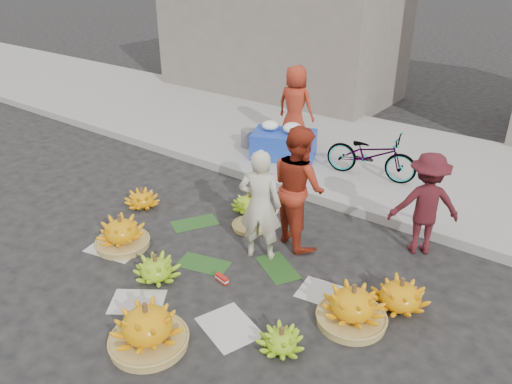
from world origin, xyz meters
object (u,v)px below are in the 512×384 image
Objects in this scene: vendor_cream at (260,205)px; flower_table at (284,143)px; banana_bunch_0 at (121,233)px; banana_bunch_4 at (353,306)px; bicycle at (371,155)px.

flower_table is (-1.47, 2.74, -0.35)m from vendor_cream.
banana_bunch_0 is 0.55× the size of vendor_cream.
banana_bunch_0 is 1.92m from vendor_cream.
vendor_cream is 1.12× the size of flower_table.
banana_bunch_0 is 3.18m from banana_bunch_4.
bicycle is at bearing -117.09° from vendor_cream.
bicycle is at bearing -18.63° from flower_table.
banana_bunch_0 is 3.67m from flower_table.
vendor_cream is at bearing 168.52° from bicycle.
banana_bunch_4 is at bearing -165.60° from bicycle.
bicycle is (1.77, 3.79, 0.31)m from banana_bunch_0.
flower_table is at bearing -85.47° from vendor_cream.
vendor_cream is at bearing 30.02° from banana_bunch_0.
banana_bunch_0 is 4.20m from bicycle.
banana_bunch_4 is 0.57× the size of vendor_cream.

